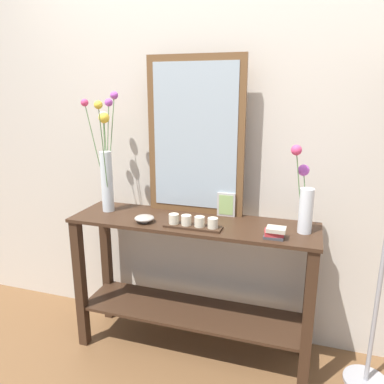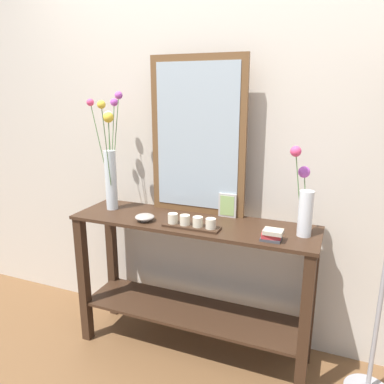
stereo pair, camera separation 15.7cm
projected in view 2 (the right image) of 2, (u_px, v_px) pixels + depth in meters
The scene contains 10 objects.
ground_plane at pixel (192, 349), 2.38m from camera, with size 7.00×6.00×0.02m, color brown.
wall_back at pixel (211, 128), 2.30m from camera, with size 6.40×0.08×2.70m, color beige.
console_table at pixel (192, 272), 2.24m from camera, with size 1.42×0.39×0.85m.
mirror_leaning at pixel (197, 137), 2.19m from camera, with size 0.58×0.03×0.92m.
tall_vase_left at pixel (110, 159), 2.30m from camera, with size 0.22×0.27×0.72m.
vase_right at pixel (304, 202), 1.90m from camera, with size 0.13×0.13×0.46m.
candle_tray at pixel (191, 223), 2.04m from camera, with size 0.32×0.09×0.07m.
picture_frame_small at pixel (227, 206), 2.20m from camera, with size 0.11×0.01×0.14m.
decorative_bowl at pixel (145, 217), 2.15m from camera, with size 0.11×0.11×0.04m.
book_stack at pixel (272, 235), 1.87m from camera, with size 0.11×0.09×0.06m.
Camera 2 is at (0.77, -1.88, 1.58)m, focal length 35.18 mm.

